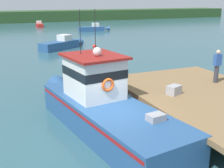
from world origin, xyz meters
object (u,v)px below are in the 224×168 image
at_px(crate_single_far, 174,90).
at_px(moored_boat_off_the_point, 62,44).
at_px(mooring_buoy_spare_mooring, 65,40).
at_px(mooring_buoy_channel_marker, 95,47).
at_px(main_fishing_boat, 102,105).
at_px(deckhand_by_the_boat, 217,66).
at_px(moored_boat_far_left, 94,28).
at_px(moored_boat_near_channel, 39,25).
at_px(mooring_buoy_inshore, 99,75).

bearing_deg(crate_single_far, moored_boat_off_the_point, 89.38).
xyz_separation_m(crate_single_far, mooring_buoy_spare_mooring, (1.77, 25.69, -1.14)).
xyz_separation_m(crate_single_far, mooring_buoy_channel_marker, (3.49, 19.56, -1.18)).
distance_m(main_fishing_boat, mooring_buoy_channel_marker, 20.24).
height_order(main_fishing_boat, mooring_buoy_spare_mooring, main_fishing_boat).
relative_size(main_fishing_boat, crate_single_far, 16.60).
height_order(main_fishing_boat, deckhand_by_the_boat, main_fishing_boat).
bearing_deg(moored_boat_off_the_point, moored_boat_far_left, 59.06).
bearing_deg(crate_single_far, deckhand_by_the_boat, 14.08).
relative_size(moored_boat_off_the_point, mooring_buoy_spare_mooring, 10.73).
relative_size(moored_boat_near_channel, mooring_buoy_channel_marker, 9.87).
bearing_deg(mooring_buoy_inshore, mooring_buoy_channel_marker, 71.19).
bearing_deg(moored_boat_off_the_point, moored_boat_near_channel, 85.10).
distance_m(deckhand_by_the_boat, moored_boat_far_left, 35.85).
bearing_deg(mooring_buoy_spare_mooring, deckhand_by_the_boat, -87.16).
relative_size(mooring_buoy_inshore, mooring_buoy_channel_marker, 0.73).
height_order(deckhand_by_the_boat, moored_boat_off_the_point, deckhand_by_the_boat).
height_order(moored_boat_far_left, mooring_buoy_channel_marker, moored_boat_far_left).
bearing_deg(mooring_buoy_channel_marker, moored_boat_near_channel, 91.99).
bearing_deg(mooring_buoy_inshore, moored_boat_near_channel, 85.77).
relative_size(crate_single_far, moored_boat_near_channel, 0.14).
bearing_deg(crate_single_far, mooring_buoy_channel_marker, 79.88).
bearing_deg(crate_single_far, mooring_buoy_spare_mooring, 86.06).
bearing_deg(mooring_buoy_inshore, deckhand_by_the_boat, -65.34).
xyz_separation_m(mooring_buoy_spare_mooring, mooring_buoy_inshore, (-2.16, -17.54, -0.10)).
relative_size(main_fishing_boat, mooring_buoy_inshore, 30.89).
xyz_separation_m(main_fishing_boat, mooring_buoy_inshore, (2.80, 7.69, -0.85)).
relative_size(moored_boat_near_channel, mooring_buoy_spare_mooring, 8.38).
xyz_separation_m(crate_single_far, deckhand_by_the_boat, (3.00, 0.75, 0.66)).
xyz_separation_m(moored_boat_off_the_point, mooring_buoy_inshore, (-0.62, -12.62, -0.35)).
distance_m(deckhand_by_the_boat, mooring_buoy_inshore, 8.36).
bearing_deg(crate_single_far, moored_boat_far_left, 75.44).
xyz_separation_m(deckhand_by_the_boat, mooring_buoy_channel_marker, (0.49, 18.80, -1.84)).
bearing_deg(moored_boat_far_left, mooring_buoy_channel_marker, -109.61).
bearing_deg(mooring_buoy_spare_mooring, moored_boat_off_the_point, -107.43).
bearing_deg(main_fishing_boat, deckhand_by_the_boat, 2.65).
height_order(crate_single_far, mooring_buoy_spare_mooring, crate_single_far).
xyz_separation_m(deckhand_by_the_boat, moored_boat_far_left, (6.34, 35.24, -1.61)).
distance_m(main_fishing_boat, mooring_buoy_spare_mooring, 25.72).
xyz_separation_m(mooring_buoy_inshore, mooring_buoy_channel_marker, (3.88, 11.40, 0.06)).
xyz_separation_m(moored_boat_far_left, moored_boat_near_channel, (-6.83, 11.51, -0.07)).
distance_m(crate_single_far, mooring_buoy_spare_mooring, 25.78).
bearing_deg(main_fishing_boat, moored_boat_far_left, 70.56).
height_order(crate_single_far, mooring_buoy_channel_marker, crate_single_far).
xyz_separation_m(crate_single_far, mooring_buoy_inshore, (-0.39, 8.16, -1.24)).
xyz_separation_m(deckhand_by_the_boat, mooring_buoy_spare_mooring, (-1.24, 24.94, -1.80)).
relative_size(moored_boat_off_the_point, mooring_buoy_inshore, 17.20).
height_order(moored_boat_near_channel, mooring_buoy_spare_mooring, moored_boat_near_channel).
bearing_deg(deckhand_by_the_boat, mooring_buoy_inshore, 114.66).
xyz_separation_m(main_fishing_boat, moored_boat_far_left, (12.54, 35.53, -0.56)).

